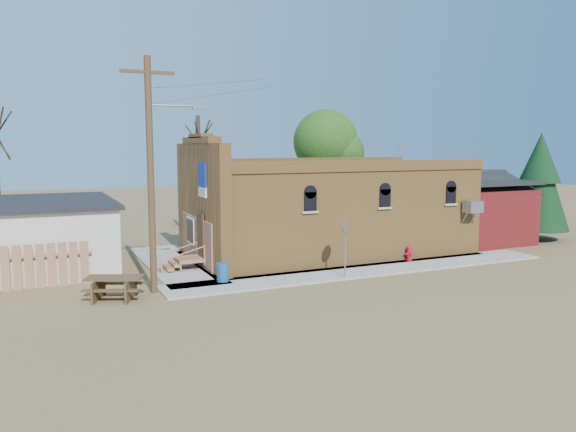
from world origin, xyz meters
name	(u,v)px	position (x,y,z in m)	size (l,w,h in m)	color
ground	(351,278)	(0.00, 0.00, 0.00)	(120.00, 120.00, 0.00)	brown
sidewalk_south	(369,270)	(1.50, 0.90, 0.04)	(19.00, 2.20, 0.08)	#9E9991
sidewalk_west	(174,264)	(-6.30, 6.00, 0.04)	(2.60, 10.00, 0.08)	#9E9991
brick_bar	(325,210)	(1.64, 5.49, 2.34)	(16.40, 7.97, 6.30)	#B27736
red_shed	(469,203)	(11.50, 5.50, 2.27)	(5.40, 6.40, 4.30)	#5C0F16
wood_fence	(23,267)	(-12.80, 3.80, 0.90)	(5.20, 0.10, 1.80)	#915B41
utility_pole	(152,170)	(-8.14, 1.20, 4.77)	(3.12, 0.26, 9.00)	#46341C
tree_bare_near	(198,141)	(-3.00, 13.00, 5.96)	(2.80, 2.80, 7.65)	#483429
tree_leafy	(325,142)	(6.00, 13.50, 5.93)	(4.40, 4.40, 8.15)	#483429
evergreen_tree	(539,179)	(15.50, 4.00, 3.71)	(3.60, 3.60, 6.50)	#483429
fire_hydrant	(409,253)	(4.37, 1.80, 0.44)	(0.43, 0.42, 0.74)	#A90920
stop_sign	(346,232)	(-0.26, 0.10, 2.04)	(0.55, 0.52, 2.55)	gray
trash_barrel	(223,272)	(-5.30, 1.50, 0.47)	(0.51, 0.51, 0.78)	navy
picnic_table	(114,285)	(-9.72, 0.81, 0.56)	(2.50, 2.23, 0.86)	#523C20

